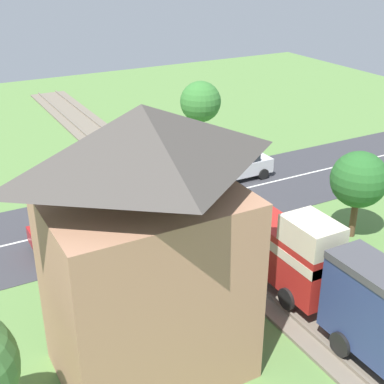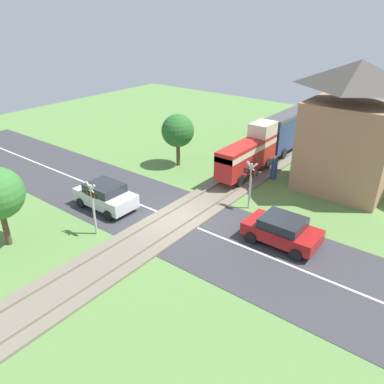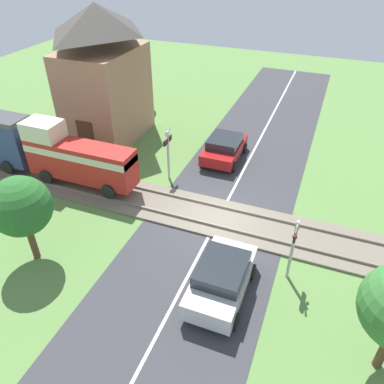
% 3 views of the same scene
% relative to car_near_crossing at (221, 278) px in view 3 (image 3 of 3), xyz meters
% --- Properties ---
extents(ground_plane, '(60.00, 60.00, 0.00)m').
position_rel_car_near_crossing_xyz_m(ground_plane, '(4.15, 1.44, -0.81)').
color(ground_plane, '#5B8442').
extents(road_surface, '(48.00, 6.40, 0.02)m').
position_rel_car_near_crossing_xyz_m(road_surface, '(4.15, 1.44, -0.79)').
color(road_surface, '#38383D').
rests_on(road_surface, ground_plane).
extents(track_bed, '(2.80, 48.00, 0.24)m').
position_rel_car_near_crossing_xyz_m(track_bed, '(4.15, 1.44, -0.74)').
color(track_bed, '#756B5B').
rests_on(track_bed, ground_plane).
extents(car_near_crossing, '(3.69, 1.97, 1.53)m').
position_rel_car_near_crossing_xyz_m(car_near_crossing, '(0.00, 0.00, 0.00)').
color(car_near_crossing, silver).
rests_on(car_near_crossing, ground_plane).
extents(car_far_side, '(3.62, 2.05, 1.39)m').
position_rel_car_near_crossing_xyz_m(car_far_side, '(9.64, 2.88, -0.06)').
color(car_far_side, '#A81919').
rests_on(car_far_side, ground_plane).
extents(crossing_signal_west_approach, '(0.90, 0.18, 2.89)m').
position_rel_car_near_crossing_xyz_m(crossing_signal_west_approach, '(1.75, -2.18, 1.06)').
color(crossing_signal_west_approach, '#B7B7B7').
rests_on(crossing_signal_west_approach, ground_plane).
extents(crossing_signal_east_approach, '(0.90, 0.18, 2.89)m').
position_rel_car_near_crossing_xyz_m(crossing_signal_east_approach, '(6.55, 5.06, 1.06)').
color(crossing_signal_east_approach, '#B7B7B7').
rests_on(crossing_signal_east_approach, ground_plane).
extents(station_building, '(5.58, 4.15, 7.96)m').
position_rel_car_near_crossing_xyz_m(station_building, '(9.86, 10.71, 3.07)').
color(station_building, '#AD7A5B').
rests_on(station_building, ground_plane).
extents(pedestrian_by_station, '(0.41, 0.41, 1.67)m').
position_rel_car_near_crossing_xyz_m(pedestrian_by_station, '(5.76, 9.77, -0.04)').
color(pedestrian_by_station, '#2D4C8E').
rests_on(pedestrian_by_station, ground_plane).
extents(tree_by_station, '(2.76, 2.76, 4.29)m').
position_rel_car_near_crossing_xyz_m(tree_by_station, '(14.95, 11.74, 2.10)').
color(tree_by_station, brown).
rests_on(tree_by_station, ground_plane).
extents(tree_roadside_hedge, '(2.35, 2.35, 3.81)m').
position_rel_car_near_crossing_xyz_m(tree_roadside_hedge, '(-0.96, 7.70, 1.81)').
color(tree_roadside_hedge, brown).
rests_on(tree_roadside_hedge, ground_plane).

